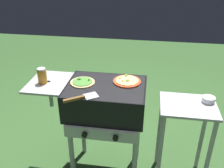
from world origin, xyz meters
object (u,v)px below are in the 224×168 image
grill (104,101)px  prep_table (185,128)px  pizza_veggie (83,82)px  topping_bowl_near (208,100)px  pizza_cheese (127,81)px  spatula (81,98)px  sauce_jar (42,76)px

grill → prep_table: size_ratio=1.22×
pizza_veggie → topping_bowl_near: 1.02m
pizza_veggie → topping_bowl_near: bearing=2.8°
pizza_veggie → topping_bowl_near: (1.01, 0.05, -0.10)m
pizza_cheese → spatula: (-0.30, -0.31, -0.00)m
grill → pizza_veggie: (-0.18, 0.02, 0.15)m
pizza_cheese → spatula: pizza_cheese is taller
sauce_jar → topping_bowl_near: size_ratio=1.26×
grill → pizza_veggie: pizza_veggie is taller
grill → pizza_veggie: bearing=173.7°
sauce_jar → spatula: sauce_jar is taller
grill → prep_table: bearing=0.4°
pizza_veggie → spatula: (0.05, -0.24, -0.00)m
pizza_veggie → pizza_cheese: size_ratio=0.87×
sauce_jar → spatula: size_ratio=0.52×
topping_bowl_near → pizza_cheese: bearing=177.6°
grill → prep_table: (0.67, 0.00, -0.20)m
grill → spatula: spatula is taller
pizza_veggie → spatula: pizza_veggie is taller
grill → spatula: bearing=-120.5°
grill → prep_table: grill is taller
pizza_veggie → pizza_cheese: pizza_cheese is taller
prep_table → topping_bowl_near: 0.30m
pizza_cheese → topping_bowl_near: 0.67m
sauce_jar → prep_table: (1.18, 0.03, -0.41)m
grill → spatula: (-0.13, -0.22, 0.15)m
grill → pizza_cheese: bearing=28.9°
sauce_jar → spatula: 0.42m
grill → sauce_jar: 0.54m
spatula → prep_table: bearing=15.5°
sauce_jar → prep_table: 1.24m
sauce_jar → prep_table: size_ratio=0.16×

